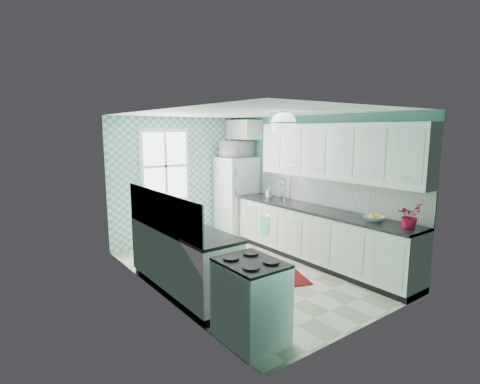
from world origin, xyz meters
TOP-DOWN VIEW (x-y plane):
  - floor at (0.00, 0.00)m, footprint 3.00×4.40m
  - ceiling at (0.00, 0.00)m, footprint 3.00×4.40m
  - wall_back at (0.00, 2.21)m, footprint 3.00×0.02m
  - wall_front at (0.00, -2.21)m, footprint 3.00×0.02m
  - wall_left at (-1.51, 0.00)m, footprint 0.02×4.40m
  - wall_right at (1.51, 0.00)m, footprint 0.02×4.40m
  - accent_wall at (0.00, 2.19)m, footprint 3.00×0.01m
  - window at (-0.35, 2.16)m, footprint 1.04×0.05m
  - backsplash_right at (1.49, -0.40)m, footprint 0.02×3.60m
  - backsplash_left at (-1.49, -0.07)m, footprint 0.02×2.15m
  - upper_cabinets_right at (1.33, -0.60)m, footprint 0.33×3.20m
  - upper_cabinet_fridge at (1.30, 1.83)m, footprint 0.40×0.74m
  - ceiling_light at (0.00, -0.80)m, footprint 0.34×0.34m
  - base_cabinets_right at (1.20, -0.40)m, footprint 0.60×3.60m
  - countertop_right at (1.19, -0.40)m, footprint 0.63×3.60m
  - base_cabinets_left at (-1.20, -0.07)m, footprint 0.60×2.15m
  - countertop_left at (-1.19, -0.07)m, footprint 0.63×2.15m
  - fridge at (1.11, 1.80)m, footprint 0.73×0.73m
  - stove at (-1.20, -1.62)m, footprint 0.58×0.72m
  - sink at (1.20, 0.62)m, footprint 0.57×0.48m
  - rug at (0.30, -0.52)m, footprint 0.90×1.06m
  - dish_towel at (0.89, 0.60)m, footprint 0.07×0.23m
  - fruit_bowl at (1.20, -1.48)m, footprint 0.37×0.37m
  - potted_plant at (1.20, -2.00)m, footprint 0.32×0.28m
  - soap_bottle at (1.25, 0.92)m, footprint 0.10×0.10m
  - microwave at (1.11, 1.80)m, footprint 0.64×0.45m

SIDE VIEW (x-z plane):
  - floor at x=0.00m, z-range -0.02..0.00m
  - rug at x=0.30m, z-range 0.00..0.02m
  - base_cabinets_right at x=1.20m, z-range 0.00..0.90m
  - base_cabinets_left at x=-1.20m, z-range 0.00..0.90m
  - stove at x=-1.20m, z-range 0.02..0.89m
  - dish_towel at x=0.89m, z-range 0.30..0.66m
  - fridge at x=1.11m, z-range 0.00..1.68m
  - countertop_right at x=1.19m, z-range 0.90..0.94m
  - countertop_left at x=-1.19m, z-range 0.90..0.94m
  - sink at x=1.20m, z-range 0.66..1.19m
  - fruit_bowl at x=1.20m, z-range 0.94..1.01m
  - soap_bottle at x=1.25m, z-range 0.94..1.14m
  - potted_plant at x=1.20m, z-range 0.94..1.29m
  - backsplash_right at x=1.49m, z-range 0.94..1.45m
  - backsplash_left at x=-1.49m, z-range 0.94..1.45m
  - wall_back at x=0.00m, z-range 0.00..2.50m
  - wall_front at x=0.00m, z-range 0.00..2.50m
  - wall_left at x=-1.51m, z-range 0.00..2.50m
  - wall_right at x=1.51m, z-range 0.00..2.50m
  - accent_wall at x=0.00m, z-range 0.00..2.50m
  - window at x=-0.35m, z-range 0.83..2.27m
  - microwave at x=1.11m, z-range 1.68..2.02m
  - upper_cabinets_right at x=1.33m, z-range 1.45..2.35m
  - upper_cabinet_fridge at x=1.30m, z-range 2.05..2.45m
  - ceiling_light at x=0.00m, z-range 2.15..2.50m
  - ceiling at x=0.00m, z-range 2.50..2.52m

